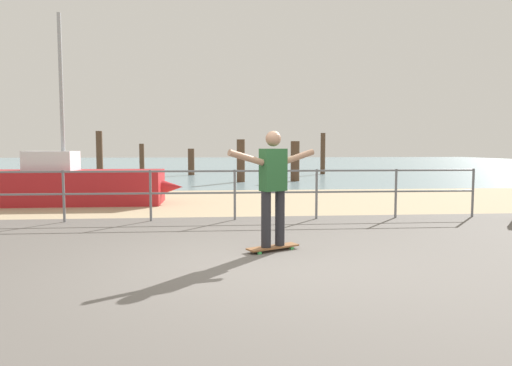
{
  "coord_description": "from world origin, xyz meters",
  "views": [
    {
      "loc": [
        -0.5,
        -5.66,
        1.51
      ],
      "look_at": [
        0.14,
        2.0,
        0.9
      ],
      "focal_mm": 32.06,
      "sensor_mm": 36.0,
      "label": 1
    }
  ],
  "objects": [
    {
      "name": "ground_plane",
      "position": [
        0.0,
        -1.0,
        0.0
      ],
      "size": [
        24.0,
        10.0,
        0.04
      ],
      "primitive_type": "cube",
      "color": "#605B56",
      "rests_on": "ground"
    },
    {
      "name": "beach_strip",
      "position": [
        0.0,
        7.0,
        0.0
      ],
      "size": [
        24.0,
        6.0,
        0.04
      ],
      "primitive_type": "cube",
      "color": "tan",
      "rests_on": "ground"
    },
    {
      "name": "sea_surface",
      "position": [
        0.0,
        35.0,
        0.0
      ],
      "size": [
        72.0,
        50.0,
        0.04
      ],
      "primitive_type": "cube",
      "color": "#75939E",
      "rests_on": "ground"
    },
    {
      "name": "railing_fence",
      "position": [
        -1.85,
        3.6,
        0.7
      ],
      "size": [
        13.58,
        0.05,
        1.05
      ],
      "color": "slate",
      "rests_on": "ground"
    },
    {
      "name": "sailboat",
      "position": [
        -4.02,
        6.53,
        0.52
      ],
      "size": [
        4.95,
        1.41,
        4.89
      ],
      "color": "#B21E23",
      "rests_on": "ground"
    },
    {
      "name": "skateboard",
      "position": [
        0.28,
        0.77,
        0.07
      ],
      "size": [
        0.8,
        0.55,
        0.08
      ],
      "color": "brown",
      "rests_on": "ground"
    },
    {
      "name": "skateboarder",
      "position": [
        0.28,
        0.77,
        1.02
      ],
      "size": [
        1.32,
        0.75,
        1.65
      ],
      "color": "#26262B",
      "rests_on": "skateboard"
    },
    {
      "name": "groyne_post_0",
      "position": [
        -6.68,
        18.89,
        1.17
      ],
      "size": [
        0.33,
        0.33,
        2.34
      ],
      "primitive_type": "cylinder",
      "color": "#513826",
      "rests_on": "ground"
    },
    {
      "name": "groyne_post_1",
      "position": [
        -4.29,
        17.61,
        0.84
      ],
      "size": [
        0.24,
        0.24,
        1.67
      ],
      "primitive_type": "cylinder",
      "color": "#513826",
      "rests_on": "ground"
    },
    {
      "name": "groyne_post_2",
      "position": [
        -1.91,
        18.75,
        0.71
      ],
      "size": [
        0.34,
        0.34,
        1.42
      ],
      "primitive_type": "cylinder",
      "color": "#513826",
      "rests_on": "ground"
    },
    {
      "name": "groyne_post_3",
      "position": [
        0.48,
        13.75,
        0.91
      ],
      "size": [
        0.35,
        0.35,
        1.83
      ],
      "primitive_type": "cylinder",
      "color": "#513826",
      "rests_on": "ground"
    },
    {
      "name": "groyne_post_4",
      "position": [
        2.86,
        14.05,
        0.88
      ],
      "size": [
        0.39,
        0.39,
        1.76
      ],
      "primitive_type": "cylinder",
      "color": "#513826",
      "rests_on": "ground"
    },
    {
      "name": "groyne_post_5",
      "position": [
        5.25,
        19.01,
        1.14
      ],
      "size": [
        0.26,
        0.26,
        2.27
      ],
      "primitive_type": "cylinder",
      "color": "#513826",
      "rests_on": "ground"
    }
  ]
}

